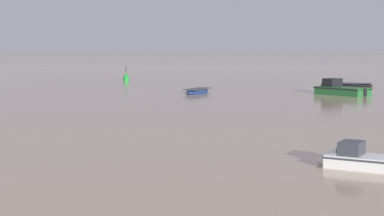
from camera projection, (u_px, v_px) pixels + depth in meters
The scene contains 5 objects.
motorboat_moored_0 at pixel (356, 162), 27.65m from camera, with size 4.70×2.14×1.72m.
rowboat_moored_3 at pixel (355, 85), 80.88m from camera, with size 4.38×1.59×0.69m.
rowboat_moored_5 at pixel (197, 91), 70.11m from camera, with size 1.86×4.66×0.72m.
motorboat_moored_5 at pixel (334, 91), 68.44m from camera, with size 7.03×5.33×2.56m.
channel_buoy at pixel (126, 78), 94.29m from camera, with size 0.90×0.90×2.30m.
Camera 1 is at (21.97, -15.57, 5.34)m, focal length 59.61 mm.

